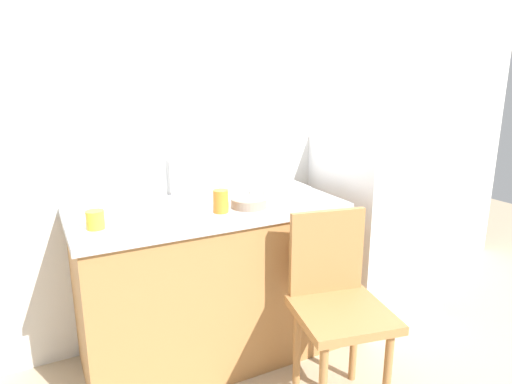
# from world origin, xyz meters

# --- Properties ---
(back_wall) EXTENTS (4.80, 0.10, 2.46)m
(back_wall) POSITION_xyz_m (0.00, 1.00, 1.23)
(back_wall) COLOR silver
(back_wall) RESTS_ON ground_plane
(cabinet_base) EXTENTS (1.31, 0.60, 0.81)m
(cabinet_base) POSITION_xyz_m (-0.30, 0.65, 0.40)
(cabinet_base) COLOR #A87542
(cabinet_base) RESTS_ON ground_plane
(countertop) EXTENTS (1.35, 0.64, 0.04)m
(countertop) POSITION_xyz_m (-0.30, 0.65, 0.83)
(countertop) COLOR #B7B7BC
(countertop) RESTS_ON cabinet_base
(faucet) EXTENTS (0.02, 0.02, 0.23)m
(faucet) POSITION_xyz_m (-0.40, 0.90, 0.96)
(faucet) COLOR #B7B7BC
(faucet) RESTS_ON countertop
(refrigerator) EXTENTS (0.64, 0.61, 1.13)m
(refrigerator) POSITION_xyz_m (0.82, 0.64, 0.57)
(refrigerator) COLOR white
(refrigerator) RESTS_ON ground_plane
(chair) EXTENTS (0.47, 0.47, 0.89)m
(chair) POSITION_xyz_m (0.07, 0.06, 0.50)
(chair) COLOR #A87542
(chair) RESTS_ON ground_plane
(dish_tray) EXTENTS (0.28, 0.20, 0.05)m
(dish_tray) POSITION_xyz_m (0.13, 0.67, 0.87)
(dish_tray) COLOR white
(dish_tray) RESTS_ON countertop
(terracotta_bowl) EXTENTS (0.18, 0.18, 0.05)m
(terracotta_bowl) POSITION_xyz_m (-0.13, 0.52, 0.87)
(terracotta_bowl) COLOR gray
(terracotta_bowl) RESTS_ON countertop
(cup_orange) EXTENTS (0.07, 0.07, 0.11)m
(cup_orange) POSITION_xyz_m (-0.29, 0.51, 0.90)
(cup_orange) COLOR orange
(cup_orange) RESTS_ON countertop
(cup_yellow) EXTENTS (0.08, 0.08, 0.08)m
(cup_yellow) POSITION_xyz_m (-0.86, 0.53, 0.89)
(cup_yellow) COLOR yellow
(cup_yellow) RESTS_ON countertop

